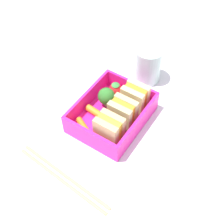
{
  "coord_description": "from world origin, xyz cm",
  "views": [
    {
      "loc": [
        35.07,
        22.89,
        53.89
      ],
      "look_at": [
        0.0,
        0.0,
        2.7
      ],
      "focal_mm": 50.0,
      "sensor_mm": 36.0,
      "label": 1
    }
  ],
  "objects": [
    {
      "name": "carrot_stick_far_left",
      "position": [
        1.51,
        -3.08,
        1.95
      ],
      "size": [
        2.01,
        5.16,
        1.5
      ],
      "primitive_type": "cylinder",
      "rotation": [
        1.57,
        0.0,
        6.18
      ],
      "color": "orange",
      "rests_on": "bento_tray"
    },
    {
      "name": "bento_tray",
      "position": [
        0.0,
        0.0,
        0.6
      ],
      "size": [
        16.76,
        13.47,
        1.2
      ],
      "primitive_type": "cube",
      "color": "#F12096",
      "rests_on": "ground_plane"
    },
    {
      "name": "sandwich_left",
      "position": [
        -4.99,
        2.62,
        4.23
      ],
      "size": [
        3.9,
        5.25,
        6.06
      ],
      "color": "#E4C381",
      "rests_on": "bento_tray"
    },
    {
      "name": "bento_rim",
      "position": [
        0.0,
        0.0,
        3.17
      ],
      "size": [
        16.76,
        13.47,
        3.93
      ],
      "color": "#F12096",
      "rests_on": "bento_tray"
    },
    {
      "name": "strawberry_far_left",
      "position": [
        -5.88,
        -2.91,
        2.83
      ],
      "size": [
        3.01,
        3.01,
        3.61
      ],
      "color": "red",
      "rests_on": "bento_tray"
    },
    {
      "name": "sandwich_center",
      "position": [
        4.99,
        2.62,
        4.23
      ],
      "size": [
        3.9,
        5.25,
        6.06
      ],
      "color": "tan",
      "rests_on": "bento_tray"
    },
    {
      "name": "ground_plane",
      "position": [
        0.0,
        0.0,
        -1.0
      ],
      "size": [
        120.0,
        120.0,
        2.0
      ],
      "primitive_type": "cube",
      "color": "silver"
    },
    {
      "name": "chopstick_pair",
      "position": [
        16.85,
        0.41,
        0.35
      ],
      "size": [
        3.49,
        21.84,
        0.7
      ],
      "color": "tan",
      "rests_on": "ground_plane"
    },
    {
      "name": "broccoli_floret",
      "position": [
        -2.15,
        -2.86,
        3.95
      ],
      "size": [
        3.73,
        3.73,
        4.68
      ],
      "color": "#85CD5C",
      "rests_on": "bento_tray"
    },
    {
      "name": "sandwich_center_left",
      "position": [
        0.0,
        2.62,
        4.23
      ],
      "size": [
        3.9,
        5.25,
        6.06
      ],
      "color": "tan",
      "rests_on": "bento_tray"
    },
    {
      "name": "drinking_glass",
      "position": [
        -15.41,
        -0.1,
        4.39
      ],
      "size": [
        6.21,
        6.21,
        8.79
      ],
      "primitive_type": "cylinder",
      "color": "silver",
      "rests_on": "ground_plane"
    },
    {
      "name": "carrot_stick_left",
      "position": [
        5.9,
        -3.24,
        1.85
      ],
      "size": [
        3.17,
        4.64,
        1.3
      ],
      "primitive_type": "cylinder",
      "rotation": [
        1.57,
        0.0,
        2.68
      ],
      "color": "orange",
      "rests_on": "bento_tray"
    }
  ]
}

